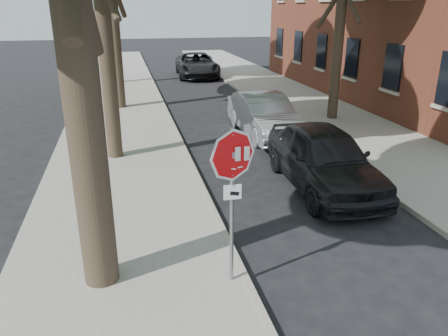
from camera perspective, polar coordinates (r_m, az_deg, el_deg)
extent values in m
plane|color=black|center=(7.76, 6.14, -14.28)|extent=(120.00, 120.00, 0.00)
cube|color=gray|center=(18.52, -13.58, 6.28)|extent=(4.00, 55.00, 0.12)
cube|color=gray|center=(20.25, 11.38, 7.64)|extent=(4.00, 55.00, 0.12)
cube|color=#9E9384|center=(18.60, -7.23, 6.77)|extent=(0.12, 55.00, 0.13)
cube|color=#9E9384|center=(19.51, 5.82, 7.47)|extent=(0.12, 55.00, 0.13)
cylinder|color=gray|center=(6.87, 1.02, -5.34)|extent=(0.06, 0.06, 2.60)
cube|color=#99999E|center=(6.50, 1.14, 1.71)|extent=(0.05, 0.06, 0.10)
cylinder|color=#99999E|center=(6.50, 1.14, 1.70)|extent=(0.76, 0.32, 0.82)
cylinder|color=white|center=(6.48, 1.17, 1.67)|extent=(0.76, 0.32, 0.82)
cylinder|color=red|center=(6.48, 1.18, 1.65)|extent=(0.68, 0.29, 0.74)
cube|color=white|center=(6.42, -0.61, 1.65)|extent=(0.08, 0.00, 0.22)
cube|color=white|center=(6.45, 0.61, 1.74)|extent=(0.08, 0.00, 0.22)
cube|color=white|center=(6.48, 1.81, 1.83)|extent=(0.08, 0.00, 0.22)
cube|color=white|center=(6.52, 3.00, 1.92)|extent=(0.08, 0.00, 0.22)
cube|color=silver|center=(6.51, 0.26, -0.04)|extent=(0.08, 0.00, 0.03)
cube|color=silver|center=(6.54, 1.20, -0.13)|extent=(0.08, 0.00, 0.03)
cube|color=silver|center=(6.56, 2.13, 0.11)|extent=(0.08, 0.00, 0.03)
cube|color=white|center=(6.71, 1.12, -3.17)|extent=(0.28, 0.02, 0.24)
cube|color=black|center=(6.71, 1.40, -3.35)|extent=(0.15, 0.00, 0.08)
cylinder|color=black|center=(27.00, -14.95, 20.25)|extent=(0.40, 0.40, 9.00)
cylinder|color=black|center=(17.98, 15.17, 20.46)|extent=(0.40, 0.40, 9.00)
imported|color=black|center=(11.34, 12.89, 1.34)|extent=(2.03, 4.74, 1.60)
imported|color=#93959A|center=(15.71, 5.27, 6.85)|extent=(1.67, 4.53, 1.48)
imported|color=black|center=(29.42, -3.55, 13.28)|extent=(2.88, 5.66, 1.53)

